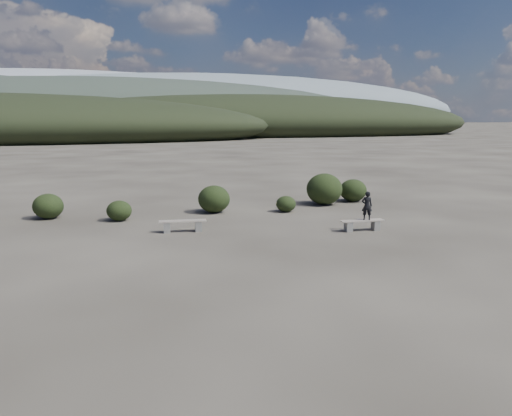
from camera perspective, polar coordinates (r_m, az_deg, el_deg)
name	(u,v)px	position (r m, az deg, el deg)	size (l,w,h in m)	color
ground	(318,269)	(13.51, 7.14, -6.94)	(1200.00, 1200.00, 0.00)	#312C26
bench_left	(183,225)	(17.87, -8.37, -1.93)	(1.69, 0.56, 0.42)	slate
bench_right	(362,224)	(18.25, 12.03, -1.83)	(1.61, 0.45, 0.40)	slate
seated_person	(367,206)	(18.19, 12.56, 0.26)	(0.37, 0.25, 1.03)	black
shrub_a	(119,211)	(20.35, -15.37, -0.30)	(0.98, 0.98, 0.80)	black
shrub_b	(214,199)	(21.40, -4.82, 1.03)	(1.36, 1.36, 1.17)	black
shrub_c	(286,204)	(21.57, 3.44, 0.47)	(0.86, 0.86, 0.69)	black
shrub_d	(324,189)	(23.54, 7.81, 2.16)	(1.67, 1.67, 1.47)	black
shrub_e	(353,190)	(24.71, 11.04, 1.99)	(1.30, 1.30, 1.09)	black
shrub_f	(48,206)	(21.70, -22.67, 0.19)	(1.19, 1.19, 1.01)	black
mountain_ridges	(89,109)	(350.83, -18.50, 10.68)	(500.00, 400.00, 56.00)	black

